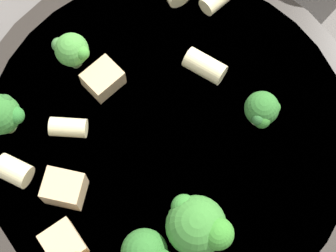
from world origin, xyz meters
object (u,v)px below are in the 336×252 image
object	(u,v)px
broccoli_floret_1	(1,114)
chicken_chunk_3	(103,79)
chicken_chunk_2	(63,244)
broccoli_floret_2	(72,50)
chicken_chunk_0	(64,189)
rigatoni_3	(205,66)
rigatoni_1	(68,127)
rigatoni_2	(14,171)
broccoli_floret_0	(262,110)
broccoli_floret_4	(198,226)
pasta_bowl	(168,139)

from	to	relation	value
broccoli_floret_1	chicken_chunk_3	world-z (taller)	broccoli_floret_1
chicken_chunk_2	broccoli_floret_2	bearing A→B (deg)	-75.57
chicken_chunk_0	rigatoni_3	bearing A→B (deg)	-122.06
rigatoni_1	chicken_chunk_0	bearing A→B (deg)	105.17
chicken_chunk_3	rigatoni_2	bearing A→B (deg)	64.17
broccoli_floret_0	chicken_chunk_2	size ratio (longest dim) A/B	1.35
rigatoni_2	rigatoni_3	world-z (taller)	same
broccoli_floret_0	rigatoni_1	size ratio (longest dim) A/B	1.31
broccoli_floret_2	rigatoni_1	xyz separation A→B (m)	(-0.01, 0.05, -0.01)
broccoli_floret_4	chicken_chunk_3	bearing A→B (deg)	-44.92
rigatoni_3	chicken_chunk_3	world-z (taller)	same
broccoli_floret_2	pasta_bowl	bearing A→B (deg)	156.07
rigatoni_2	rigatoni_3	xyz separation A→B (m)	(-0.11, -0.11, -0.00)
pasta_bowl	broccoli_floret_2	world-z (taller)	broccoli_floret_2
broccoli_floret_4	rigatoni_3	size ratio (longest dim) A/B	1.51
rigatoni_1	rigatoni_2	distance (m)	0.05
pasta_bowl	rigatoni_1	xyz separation A→B (m)	(0.07, 0.02, 0.02)
broccoli_floret_0	rigatoni_3	xyz separation A→B (m)	(0.04, -0.03, -0.01)
broccoli_floret_1	rigatoni_1	world-z (taller)	broccoli_floret_1
broccoli_floret_4	chicken_chunk_2	bearing A→B (deg)	19.82
rigatoni_2	chicken_chunk_2	world-z (taller)	same
pasta_bowl	broccoli_floret_1	size ratio (longest dim) A/B	7.52
rigatoni_1	broccoli_floret_1	bearing A→B (deg)	10.29
broccoli_floret_1	rigatoni_3	bearing A→B (deg)	-148.23
broccoli_floret_4	chicken_chunk_3	world-z (taller)	broccoli_floret_4
broccoli_floret_1	rigatoni_3	distance (m)	0.14
broccoli_floret_2	rigatoni_3	bearing A→B (deg)	-169.64
pasta_bowl	broccoli_floret_0	size ratio (longest dim) A/B	8.71
chicken_chunk_3	rigatoni_3	bearing A→B (deg)	-157.91
pasta_bowl	rigatoni_3	xyz separation A→B (m)	(-0.01, -0.05, 0.02)
broccoli_floret_2	broccoli_floret_4	world-z (taller)	broccoli_floret_4
chicken_chunk_3	chicken_chunk_2	bearing A→B (deg)	94.08
rigatoni_1	rigatoni_3	xyz separation A→B (m)	(-0.08, -0.07, 0.00)
rigatoni_2	chicken_chunk_3	bearing A→B (deg)	-115.83
broccoli_floret_2	chicken_chunk_3	distance (m)	0.03
broccoli_floret_2	chicken_chunk_3	size ratio (longest dim) A/B	1.31
broccoli_floret_0	broccoli_floret_2	xyz separation A→B (m)	(0.14, -0.01, -0.00)
broccoli_floret_1	broccoli_floret_4	world-z (taller)	broccoli_floret_4
broccoli_floret_2	chicken_chunk_3	xyz separation A→B (m)	(-0.02, 0.01, -0.01)
broccoli_floret_1	chicken_chunk_2	distance (m)	0.09
broccoli_floret_0	rigatoni_3	distance (m)	0.05
broccoli_floret_2	chicken_chunk_0	bearing A→B (deg)	103.78
broccoli_floret_2	chicken_chunk_0	world-z (taller)	broccoli_floret_2
broccoli_floret_4	rigatoni_3	distance (m)	0.12
broccoli_floret_0	chicken_chunk_3	distance (m)	0.11
pasta_bowl	broccoli_floret_2	size ratio (longest dim) A/B	8.83
broccoli_floret_1	chicken_chunk_0	distance (m)	0.06
broccoli_floret_0	rigatoni_1	xyz separation A→B (m)	(0.13, 0.04, -0.01)
rigatoni_1	chicken_chunk_2	world-z (taller)	chicken_chunk_2
chicken_chunk_2	rigatoni_1	bearing A→B (deg)	-74.37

